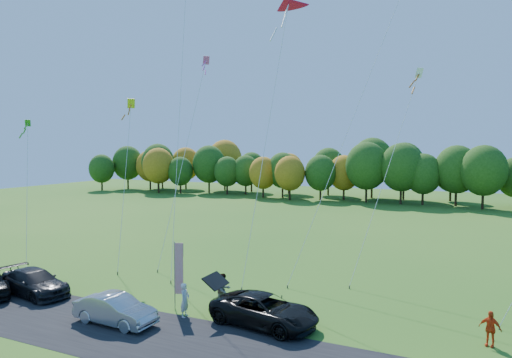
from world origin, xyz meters
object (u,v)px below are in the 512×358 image
at_px(black_suv, 264,310).
at_px(feather_flag, 178,268).
at_px(silver_sedan, 115,310).
at_px(person_east, 490,328).

bearing_deg(black_suv, feather_flag, 97.16).
height_order(silver_sedan, feather_flag, feather_flag).
distance_m(black_suv, person_east, 10.56).
height_order(silver_sedan, person_east, person_east).
bearing_deg(person_east, silver_sedan, -148.15).
xyz_separation_m(black_suv, person_east, (10.35, 2.11, 0.03)).
bearing_deg(silver_sedan, feather_flag, -26.25).
xyz_separation_m(person_east, feather_flag, (-15.68, -2.01, 1.53)).
bearing_deg(feather_flag, person_east, 7.31).
relative_size(silver_sedan, person_east, 2.76).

